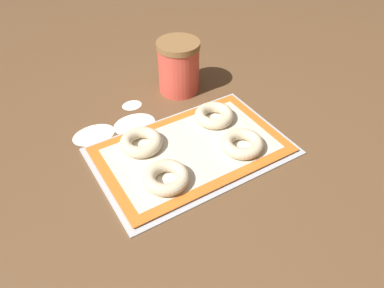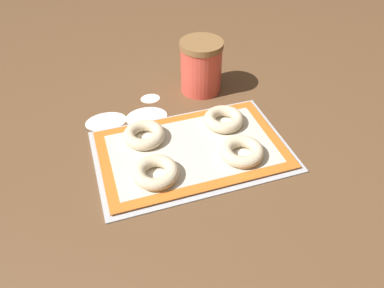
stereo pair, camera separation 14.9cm
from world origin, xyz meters
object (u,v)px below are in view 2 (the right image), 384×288
(bagel_back_right, at_px, (224,119))
(bagel_front_right, at_px, (242,151))
(baking_tray, at_px, (192,151))
(flour_canister, at_px, (201,66))
(bagel_back_left, at_px, (144,135))
(bagel_front_left, at_px, (156,172))

(bagel_back_right, bearing_deg, bagel_front_right, -92.62)
(baking_tray, distance_m, flour_canister, 0.28)
(bagel_back_left, height_order, bagel_back_right, same)
(bagel_front_right, height_order, flour_canister, flour_canister)
(baking_tray, relative_size, flour_canister, 3.04)
(baking_tray, bearing_deg, bagel_front_right, -30.98)
(bagel_back_right, bearing_deg, bagel_back_left, 179.17)
(bagel_back_left, relative_size, flour_canister, 0.68)
(baking_tray, bearing_deg, bagel_back_right, 31.39)
(bagel_front_left, bearing_deg, baking_tray, 31.54)
(bagel_front_right, bearing_deg, bagel_back_right, 87.38)
(baking_tray, xyz_separation_m, bagel_front_right, (0.10, -0.06, 0.02))
(bagel_back_right, bearing_deg, flour_canister, 89.04)
(bagel_back_right, relative_size, flour_canister, 0.68)
(bagel_back_left, bearing_deg, baking_tray, -34.64)
(bagel_front_right, bearing_deg, bagel_back_left, 147.18)
(baking_tray, height_order, bagel_front_left, bagel_front_left)
(bagel_back_left, xyz_separation_m, flour_canister, (0.21, 0.18, 0.05))
(bagel_front_left, height_order, bagel_back_left, same)
(baking_tray, height_order, bagel_back_right, bagel_back_right)
(baking_tray, distance_m, bagel_front_left, 0.12)
(baking_tray, relative_size, bagel_front_right, 4.50)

